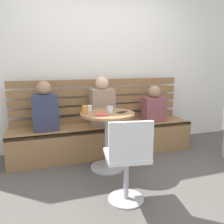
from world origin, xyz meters
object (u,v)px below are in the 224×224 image
cup_glass_short (110,110)px  cafe_table (107,130)px  person_adult (102,104)px  person_child_middle (154,106)px  person_child_left (45,109)px  booth_bench (104,139)px  plate_small (102,114)px  cup_ceramic_white (89,108)px  cup_tumbler_orange (85,110)px  phone_on_table (122,112)px  white_chair (128,159)px

cup_glass_short → cafe_table: bearing=133.2°
person_adult → person_child_middle: 0.84m
person_child_left → person_child_middle: 1.64m
booth_bench → plate_small: (-0.20, -0.61, 0.52)m
cup_glass_short → cup_ceramic_white: (-0.22, 0.21, -0.01)m
cup_tumbler_orange → person_adult: bearing=53.6°
cup_tumbler_orange → cup_glass_short: 0.30m
cafe_table → person_adult: size_ratio=1.03×
plate_small → person_adult: bearing=73.6°
booth_bench → person_child_left: 0.97m
cup_tumbler_orange → plate_small: size_ratio=0.59×
person_child_left → plate_small: person_child_left is taller
cup_glass_short → phone_on_table: (0.15, -0.02, -0.04)m
person_child_middle → booth_bench: bearing=178.8°
booth_bench → person_child_left: (-0.82, -0.00, 0.52)m
person_adult → cup_ceramic_white: 0.44m
booth_bench → cup_tumbler_orange: size_ratio=27.00×
person_child_left → cup_ceramic_white: 0.62m
cup_glass_short → phone_on_table: cup_glass_short is taller
cup_tumbler_orange → cup_ceramic_white: (0.08, 0.15, -0.02)m
person_child_middle → cup_glass_short: size_ratio=7.06×
cup_ceramic_white → phone_on_table: cup_ceramic_white is taller
phone_on_table → cup_tumbler_orange: bearing=45.3°
cup_tumbler_orange → phone_on_table: size_ratio=0.71×
person_child_middle → plate_small: bearing=-149.8°
cafe_table → white_chair: size_ratio=0.87×
cafe_table → person_child_middle: 1.06m
cafe_table → phone_on_table: 0.29m
cup_glass_short → plate_small: cup_glass_short is taller
cafe_table → person_child_left: (-0.72, 0.51, 0.22)m
person_adult → phone_on_table: person_adult is taller
booth_bench → person_adult: (-0.02, 0.01, 0.54)m
cup_tumbler_orange → cup_glass_short: size_ratio=1.25×
white_chair → person_adult: bearing=84.0°
booth_bench → cup_ceramic_white: cup_ceramic_white is taller
white_chair → person_child_left: person_child_left is taller
booth_bench → plate_small: plate_small is taller
person_child_middle → cup_tumbler_orange: bearing=-158.9°
booth_bench → phone_on_table: (0.07, -0.56, 0.52)m
person_adult → cup_tumbler_orange: size_ratio=7.20×
person_adult → person_child_middle: (0.83, -0.03, -0.08)m
cup_tumbler_orange → plate_small: 0.22m
cup_tumbler_orange → cafe_table: bearing=-7.0°
phone_on_table → cup_glass_short: bearing=47.6°
cafe_table → person_child_middle: bearing=28.2°
booth_bench → white_chair: bearing=-96.8°
cafe_table → cup_glass_short: (0.02, -0.03, 0.26)m
white_chair → person_child_left: (-0.67, 1.32, 0.27)m
white_chair → person_child_middle: (0.97, 1.31, 0.22)m
person_child_left → plate_small: size_ratio=3.97×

